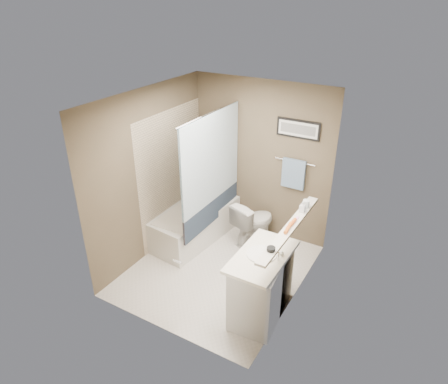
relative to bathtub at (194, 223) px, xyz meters
The scene contains 33 objects.
ground 0.95m from the bathtub, 34.78° to the right, with size 2.50×2.50×0.00m, color silver.
ceiling 2.32m from the bathtub, 34.78° to the right, with size 2.20×2.50×0.04m, color white.
wall_back 1.40m from the bathtub, 43.40° to the left, with size 2.20×0.04×2.40m, color brown.
wall_front 2.13m from the bathtub, 66.81° to the right, with size 2.20×0.04×2.40m, color brown.
wall_left 1.13m from the bathtub, 122.36° to the right, with size 0.04×2.50×2.40m, color brown.
wall_right 2.13m from the bathtub, 15.89° to the right, with size 0.04×2.50×2.40m, color brown.
tile_surround 0.82m from the bathtub, behind, with size 0.02×1.55×2.00m, color #C6B295.
curtain_rod 1.83m from the bathtub, ahead, with size 0.02×0.02×1.55m, color silver.
curtain_upper 1.20m from the bathtub, ahead, with size 0.03×1.45×1.28m, color silver.
curtain_lower 0.48m from the bathtub, ahead, with size 0.03×1.45×0.36m, color #263548.
mirror 2.39m from the bathtub, 20.03° to the right, with size 0.02×1.60×1.00m, color silver.
shelf 2.09m from the bathtub, 20.60° to the right, with size 0.12×1.60×0.03m, color silver.
towel_bar 1.81m from the bathtub, 28.10° to the left, with size 0.02×0.02×0.60m, color silver.
towel 1.70m from the bathtub, 27.41° to the left, with size 0.34×0.05×0.44m, color #9ABFE1.
art_frame 2.13m from the bathtub, 28.68° to the left, with size 0.62×0.03×0.26m, color black.
art_mat 2.13m from the bathtub, 28.20° to the left, with size 0.56×0.00×0.20m, color white.
art_image 2.12m from the bathtub, 28.10° to the left, with size 0.50×0.00×0.13m, color #595959.
door 2.32m from the bathtub, 53.59° to the right, with size 0.80×0.02×2.00m, color silver.
door_handle 2.10m from the bathtub, 60.45° to the right, with size 0.02×0.02×0.10m, color silver.
bathtub is the anchor object (origin of this frame).
tub_rim 0.25m from the bathtub, ahead, with size 0.56×1.36×0.02m, color silver.
toilet 0.93m from the bathtub, 21.67° to the left, with size 0.39×0.69×0.70m, color silver.
vanity 1.88m from the bathtub, 31.18° to the right, with size 0.50×0.90×0.80m, color silver.
countertop 1.95m from the bathtub, 31.34° to the right, with size 0.54×0.96×0.04m, color white.
sink_basin 1.95m from the bathtub, 31.50° to the right, with size 0.34×0.34×0.01m, color white.
faucet_spout 2.13m from the bathtub, 28.55° to the right, with size 0.02×0.02×0.10m, color silver.
faucet_knob 2.08m from the bathtub, 26.01° to the right, with size 0.05×0.05×0.05m, color silver.
candle_bowl_near 2.33m from the bathtub, 34.03° to the right, with size 0.09×0.09×0.04m, color black.
hair_brush_front 2.13m from the bathtub, 22.68° to the right, with size 0.04×0.04×0.22m, color orange.
hair_brush_back 2.09m from the bathtub, 19.71° to the right, with size 0.04×0.04×0.22m, color #D85A1E.
pink_comb 2.05m from the bathtub, 16.01° to the right, with size 0.03×0.16×0.01m, color #FA99CA.
glass_jar 2.01m from the bathtub, ahead, with size 0.08×0.08×0.10m, color silver.
soap_bottle 2.04m from the bathtub, ahead, with size 0.06×0.07×0.14m, color #999999.
Camera 1 is at (2.29, -3.82, 3.51)m, focal length 32.00 mm.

